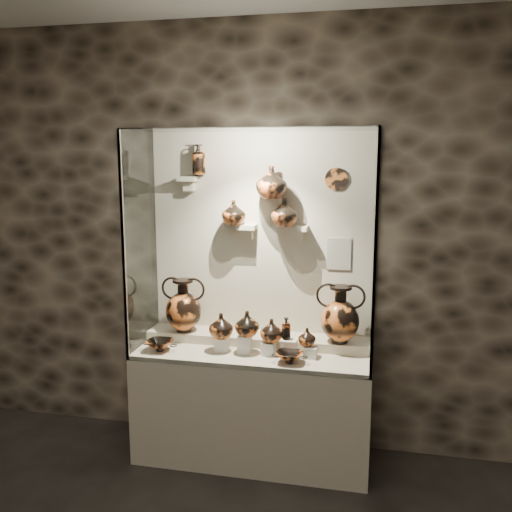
{
  "coord_description": "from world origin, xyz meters",
  "views": [
    {
      "loc": [
        0.87,
        -1.65,
        2.23
      ],
      "look_at": [
        0.01,
        2.24,
        1.52
      ],
      "focal_mm": 40.0,
      "sensor_mm": 36.0,
      "label": 1
    }
  ],
  "objects_px": {
    "jug_c": "(272,330)",
    "jug_a": "(221,326)",
    "amphora_right": "(340,314)",
    "kylix_right": "(290,356)",
    "ovoid_vase_b": "(271,182)",
    "lekythos_tall": "(199,158)",
    "ovoid_vase_a": "(234,212)",
    "jug_b": "(247,324)",
    "ovoid_vase_c": "(284,212)",
    "jug_e": "(307,337)",
    "amphora_left": "(183,305)",
    "kylix_left": "(160,344)",
    "lekythos_small": "(286,327)"
  },
  "relations": [
    {
      "from": "kylix_right",
      "to": "jug_c",
      "type": "bearing_deg",
      "value": 152.82
    },
    {
      "from": "amphora_left",
      "to": "jug_c",
      "type": "bearing_deg",
      "value": -18.23
    },
    {
      "from": "jug_c",
      "to": "jug_a",
      "type": "bearing_deg",
      "value": -164.51
    },
    {
      "from": "ovoid_vase_a",
      "to": "lekythos_small",
      "type": "bearing_deg",
      "value": -40.29
    },
    {
      "from": "jug_e",
      "to": "kylix_left",
      "type": "height_order",
      "value": "jug_e"
    },
    {
      "from": "jug_c",
      "to": "lekythos_small",
      "type": "bearing_deg",
      "value": 8.3
    },
    {
      "from": "jug_b",
      "to": "jug_c",
      "type": "height_order",
      "value": "jug_b"
    },
    {
      "from": "lekythos_tall",
      "to": "ovoid_vase_c",
      "type": "height_order",
      "value": "lekythos_tall"
    },
    {
      "from": "kylix_left",
      "to": "ovoid_vase_c",
      "type": "xyz_separation_m",
      "value": [
        0.85,
        0.34,
        0.94
      ]
    },
    {
      "from": "jug_e",
      "to": "ovoid_vase_a",
      "type": "xyz_separation_m",
      "value": [
        -0.59,
        0.24,
        0.83
      ]
    },
    {
      "from": "jug_e",
      "to": "ovoid_vase_c",
      "type": "xyz_separation_m",
      "value": [
        -0.21,
        0.23,
        0.85
      ]
    },
    {
      "from": "jug_b",
      "to": "ovoid_vase_b",
      "type": "distance_m",
      "value": 1.02
    },
    {
      "from": "kylix_left",
      "to": "lekythos_tall",
      "type": "distance_m",
      "value": 1.39
    },
    {
      "from": "ovoid_vase_a",
      "to": "jug_b",
      "type": "bearing_deg",
      "value": -69.54
    },
    {
      "from": "jug_a",
      "to": "amphora_right",
      "type": "bearing_deg",
      "value": -0.47
    },
    {
      "from": "amphora_right",
      "to": "jug_c",
      "type": "height_order",
      "value": "amphora_right"
    },
    {
      "from": "jug_e",
      "to": "kylix_right",
      "type": "bearing_deg",
      "value": -139.08
    },
    {
      "from": "lekythos_tall",
      "to": "ovoid_vase_b",
      "type": "distance_m",
      "value": 0.59
    },
    {
      "from": "kylix_right",
      "to": "ovoid_vase_c",
      "type": "distance_m",
      "value": 1.02
    },
    {
      "from": "ovoid_vase_b",
      "to": "jug_a",
      "type": "bearing_deg",
      "value": -160.8
    },
    {
      "from": "ovoid_vase_b",
      "to": "amphora_right",
      "type": "bearing_deg",
      "value": -23.93
    },
    {
      "from": "amphora_right",
      "to": "jug_a",
      "type": "relative_size",
      "value": 2.28
    },
    {
      "from": "jug_c",
      "to": "lekythos_tall",
      "type": "bearing_deg",
      "value": 167.39
    },
    {
      "from": "amphora_left",
      "to": "jug_b",
      "type": "height_order",
      "value": "amphora_left"
    },
    {
      "from": "lekythos_small",
      "to": "jug_a",
      "type": "bearing_deg",
      "value": -153.71
    },
    {
      "from": "jug_b",
      "to": "kylix_left",
      "type": "xyz_separation_m",
      "value": [
        -0.63,
        -0.09,
        -0.17
      ]
    },
    {
      "from": "jug_c",
      "to": "jug_e",
      "type": "relative_size",
      "value": 1.3
    },
    {
      "from": "jug_b",
      "to": "lekythos_tall",
      "type": "xyz_separation_m",
      "value": [
        -0.43,
        0.3,
        1.15
      ]
    },
    {
      "from": "ovoid_vase_b",
      "to": "ovoid_vase_c",
      "type": "distance_m",
      "value": 0.23
    },
    {
      "from": "amphora_right",
      "to": "jug_b",
      "type": "bearing_deg",
      "value": 178.63
    },
    {
      "from": "kylix_left",
      "to": "jug_e",
      "type": "bearing_deg",
      "value": 1.31
    },
    {
      "from": "kylix_left",
      "to": "amphora_right",
      "type": "bearing_deg",
      "value": 7.31
    },
    {
      "from": "kylix_left",
      "to": "ovoid_vase_a",
      "type": "relative_size",
      "value": 1.34
    },
    {
      "from": "amphora_right",
      "to": "kylix_right",
      "type": "distance_m",
      "value": 0.49
    },
    {
      "from": "jug_a",
      "to": "jug_b",
      "type": "xyz_separation_m",
      "value": [
        0.19,
        0.0,
        0.03
      ]
    },
    {
      "from": "lekythos_tall",
      "to": "ovoid_vase_c",
      "type": "bearing_deg",
      "value": -17.3
    },
    {
      "from": "lekythos_tall",
      "to": "jug_c",
      "type": "bearing_deg",
      "value": -37.61
    },
    {
      "from": "ovoid_vase_a",
      "to": "ovoid_vase_c",
      "type": "distance_m",
      "value": 0.38
    },
    {
      "from": "amphora_right",
      "to": "jug_a",
      "type": "height_order",
      "value": "amphora_right"
    },
    {
      "from": "lekythos_small",
      "to": "kylix_right",
      "type": "height_order",
      "value": "lekythos_small"
    },
    {
      "from": "jug_a",
      "to": "lekythos_small",
      "type": "height_order",
      "value": "lekythos_small"
    },
    {
      "from": "jug_e",
      "to": "ovoid_vase_a",
      "type": "bearing_deg",
      "value": 143.42
    },
    {
      "from": "kylix_right",
      "to": "ovoid_vase_b",
      "type": "distance_m",
      "value": 1.23
    },
    {
      "from": "amphora_right",
      "to": "lekythos_small",
      "type": "distance_m",
      "value": 0.4
    },
    {
      "from": "kylix_right",
      "to": "lekythos_small",
      "type": "bearing_deg",
      "value": 125.11
    },
    {
      "from": "jug_a",
      "to": "jug_c",
      "type": "relative_size",
      "value": 1.09
    },
    {
      "from": "jug_c",
      "to": "lekythos_small",
      "type": "relative_size",
      "value": 0.95
    },
    {
      "from": "amphora_right",
      "to": "lekythos_tall",
      "type": "xyz_separation_m",
      "value": [
        -1.07,
        0.11,
        1.09
      ]
    },
    {
      "from": "jug_a",
      "to": "jug_e",
      "type": "height_order",
      "value": "jug_a"
    },
    {
      "from": "kylix_right",
      "to": "lekythos_tall",
      "type": "distance_m",
      "value": 1.58
    }
  ]
}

